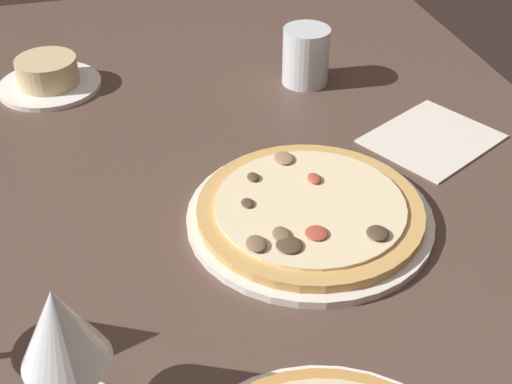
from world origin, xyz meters
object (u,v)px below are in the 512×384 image
object	(u,v)px
paper_menu	(432,139)
pizza_main	(310,213)
water_glass	(306,59)
ramekin_on_saucer	(48,76)
wine_glass_near	(61,332)

from	to	relation	value
paper_menu	pizza_main	bearing A→B (deg)	91.77
water_glass	paper_menu	size ratio (longest dim) A/B	0.53
pizza_main	ramekin_on_saucer	size ratio (longest dim) A/B	1.84
ramekin_on_saucer	water_glass	distance (cm)	41.65
ramekin_on_saucer	water_glass	size ratio (longest dim) A/B	1.78
ramekin_on_saucer	paper_menu	bearing A→B (deg)	-119.46
pizza_main	water_glass	distance (cm)	36.63
wine_glass_near	pizza_main	bearing A→B (deg)	-53.38
ramekin_on_saucer	water_glass	bearing A→B (deg)	-101.60
ramekin_on_saucer	paper_menu	size ratio (longest dim) A/B	0.95
wine_glass_near	paper_menu	world-z (taller)	wine_glass_near
wine_glass_near	water_glass	world-z (taller)	wine_glass_near
paper_menu	ramekin_on_saucer	bearing A→B (deg)	32.15
ramekin_on_saucer	pizza_main	bearing A→B (deg)	-145.09
pizza_main	paper_menu	bearing A→B (deg)	-59.85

